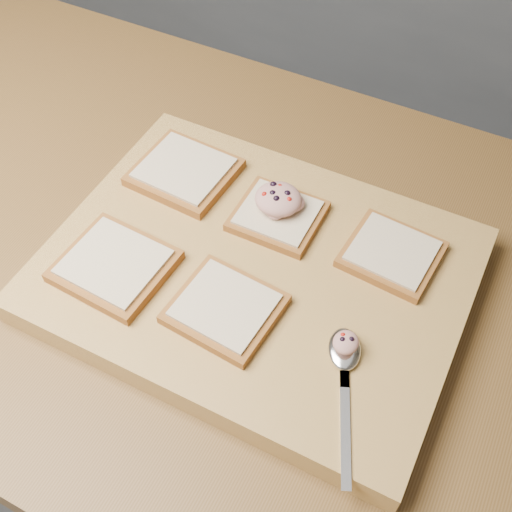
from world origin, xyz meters
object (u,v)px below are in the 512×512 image
(cutting_board, at_px, (256,274))
(bread_far_center, at_px, (278,215))
(tuna_salad_dollop, at_px, (278,199))
(spoon, at_px, (345,360))

(cutting_board, distance_m, bread_far_center, 0.09)
(cutting_board, bearing_deg, bread_far_center, 96.18)
(cutting_board, xyz_separation_m, bread_far_center, (-0.01, 0.08, 0.03))
(cutting_board, relative_size, tuna_salad_dollop, 8.31)
(cutting_board, height_order, tuna_salad_dollop, tuna_salad_dollop)
(bread_far_center, bearing_deg, tuna_salad_dollop, 116.06)
(bread_far_center, relative_size, spoon, 0.61)
(cutting_board, height_order, spoon, spoon)
(spoon, bearing_deg, cutting_board, 152.67)
(cutting_board, distance_m, tuna_salad_dollop, 0.10)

